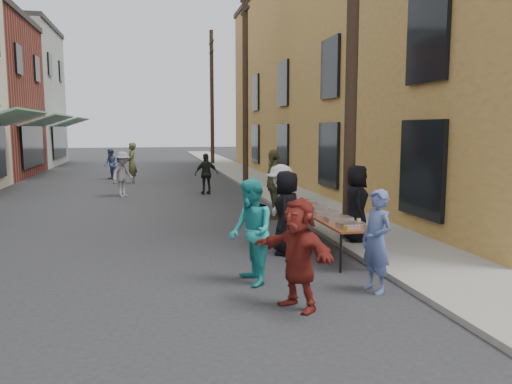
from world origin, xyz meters
name	(u,v)px	position (x,y,z in m)	size (l,w,h in m)	color
ground	(151,301)	(0.00, 0.00, 0.00)	(120.00, 120.00, 0.00)	#28282B
sidewalk	(261,182)	(5.00, 15.00, 0.05)	(2.20, 60.00, 0.10)	gray
building_ochre	(397,73)	(11.10, 14.00, 5.00)	(10.00, 28.00, 10.00)	#AA773C
utility_pole_near	(353,33)	(4.30, 3.00, 4.50)	(0.26, 0.26, 9.00)	#2D2116
utility_pole_mid	(245,83)	(4.30, 15.00, 4.50)	(0.26, 0.26, 9.00)	#2D2116
utility_pole_far	(212,98)	(4.30, 27.00, 4.50)	(0.26, 0.26, 9.00)	#2D2116
serving_table	(321,214)	(3.54, 2.67, 0.71)	(0.70, 4.00, 0.75)	#612617
catering_tray_sausage	(352,225)	(3.54, 1.02, 0.79)	(0.50, 0.33, 0.08)	maroon
catering_tray_foil_b	(338,219)	(3.54, 1.67, 0.79)	(0.50, 0.33, 0.08)	#B2B2B7
catering_tray_buns	(326,213)	(3.54, 2.37, 0.79)	(0.50, 0.33, 0.08)	tan
catering_tray_foil_d	(315,207)	(3.54, 3.07, 0.79)	(0.50, 0.33, 0.08)	#B2B2B7
catering_tray_buns_end	(305,203)	(3.54, 3.77, 0.79)	(0.50, 0.33, 0.08)	tan
condiment_jar_a	(347,229)	(3.32, 0.72, 0.79)	(0.07, 0.07, 0.08)	#A57F26
condiment_jar_b	(345,228)	(3.32, 0.82, 0.79)	(0.07, 0.07, 0.08)	#A57F26
condiment_jar_c	(342,227)	(3.32, 0.92, 0.79)	(0.07, 0.07, 0.08)	#A57F26
cup_stack	(368,226)	(3.74, 0.77, 0.81)	(0.08, 0.08, 0.12)	tan
guest_front_a	(287,213)	(2.68, 2.27, 0.84)	(0.82, 0.53, 1.68)	black
guest_front_b	(377,241)	(3.40, -0.28, 0.80)	(0.58, 0.38, 1.60)	#51619C
guest_front_c	(251,232)	(1.60, 0.50, 0.86)	(0.84, 0.65, 1.72)	teal
guest_front_d	(281,205)	(2.76, 2.97, 0.88)	(1.13, 0.65, 1.75)	silver
guest_front_e	(273,184)	(3.40, 6.21, 0.97)	(1.13, 0.47, 1.93)	brown
guest_queue_back	(298,254)	(2.02, -0.71, 0.79)	(1.46, 0.46, 1.57)	maroon
server	(357,203)	(4.35, 2.68, 0.92)	(0.80, 0.52, 1.63)	black
passerby_left	(123,174)	(-0.94, 11.70, 0.83)	(1.07, 0.61, 1.65)	gray
passerby_mid	(206,174)	(2.15, 11.72, 0.78)	(0.91, 0.38, 1.56)	black
passerby_right	(132,163)	(-0.75, 16.11, 0.93)	(0.68, 0.45, 1.86)	brown
passerby_far	(111,164)	(-1.82, 18.11, 0.76)	(0.74, 0.58, 1.52)	#485B8C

